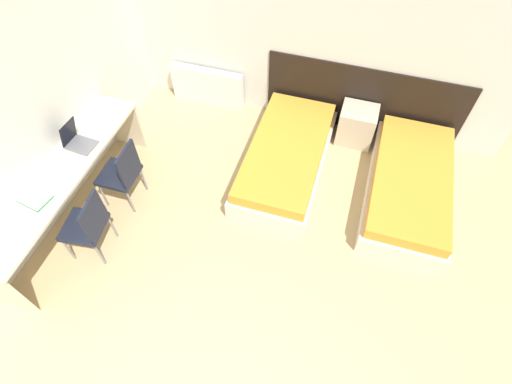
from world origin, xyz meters
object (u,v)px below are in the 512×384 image
at_px(nightstand, 356,125).
at_px(chair_near_laptop, 122,172).
at_px(chair_near_notebook, 87,224).
at_px(bed_near_door, 409,185).
at_px(bed_near_window, 286,157).
at_px(laptop, 77,141).

distance_m(nightstand, chair_near_laptop, 3.06).
xyz_separation_m(chair_near_laptop, chair_near_notebook, (-0.00, -0.73, 0.00)).
xyz_separation_m(bed_near_door, nightstand, (-0.77, 0.78, 0.07)).
height_order(bed_near_window, bed_near_door, same).
distance_m(bed_near_door, chair_near_laptop, 3.40).
relative_size(bed_near_door, laptop, 5.99).
height_order(bed_near_window, nightstand, nightstand).
xyz_separation_m(chair_near_laptop, laptop, (-0.48, 0.04, 0.33)).
relative_size(chair_near_notebook, laptop, 2.76).
bearing_deg(bed_near_window, nightstand, 45.19).
bearing_deg(bed_near_door, bed_near_window, 180.00).
relative_size(bed_near_window, laptop, 5.99).
height_order(bed_near_window, chair_near_laptop, chair_near_laptop).
bearing_deg(bed_near_door, laptop, -164.63).
bearing_deg(chair_near_notebook, laptop, 114.40).
bearing_deg(bed_near_window, chair_near_notebook, -133.17).
height_order(nightstand, chair_near_laptop, chair_near_laptop).
xyz_separation_m(chair_near_notebook, laptop, (-0.48, 0.77, 0.33)).
distance_m(bed_near_door, laptop, 3.88).
xyz_separation_m(bed_near_window, bed_near_door, (1.54, 0.00, 0.00)).
bearing_deg(bed_near_window, chair_near_laptop, -147.84).
bearing_deg(laptop, chair_near_laptop, -0.27).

